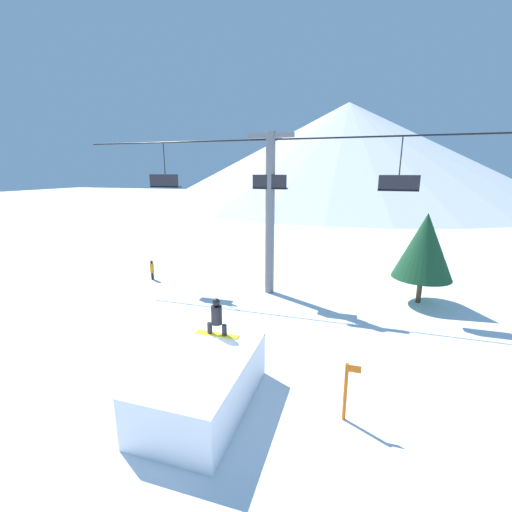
# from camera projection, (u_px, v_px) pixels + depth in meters

# --- Properties ---
(ground_plane) EXTENTS (220.00, 220.00, 0.00)m
(ground_plane) POSITION_uv_depth(u_px,v_px,m) (191.00, 403.00, 10.02)
(ground_plane) COLOR white
(mountain_ridge) EXTENTS (83.45, 83.45, 21.41)m
(mountain_ridge) POSITION_uv_depth(u_px,v_px,m) (346.00, 153.00, 77.86)
(mountain_ridge) COLOR silver
(mountain_ridge) RESTS_ON ground_plane
(snow_ramp) EXTENTS (2.49, 4.24, 1.47)m
(snow_ramp) POSITION_uv_depth(u_px,v_px,m) (203.00, 384.00, 9.73)
(snow_ramp) COLOR white
(snow_ramp) RESTS_ON ground_plane
(snowboarder) EXTENTS (1.46, 0.35, 1.26)m
(snowboarder) POSITION_uv_depth(u_px,v_px,m) (217.00, 317.00, 10.90)
(snowboarder) COLOR yellow
(snowboarder) RESTS_ON snow_ramp
(chairlift) EXTENTS (21.94, 0.49, 8.57)m
(chairlift) POSITION_uv_depth(u_px,v_px,m) (270.00, 203.00, 18.05)
(chairlift) COLOR slate
(chairlift) RESTS_ON ground_plane
(pine_tree_near) EXTENTS (2.88, 2.88, 4.64)m
(pine_tree_near) POSITION_uv_depth(u_px,v_px,m) (425.00, 246.00, 17.02)
(pine_tree_near) COLOR #4C3823
(pine_tree_near) RESTS_ON ground_plane
(trail_marker) EXTENTS (0.41, 0.10, 1.70)m
(trail_marker) POSITION_uv_depth(u_px,v_px,m) (346.00, 390.00, 9.15)
(trail_marker) COLOR orange
(trail_marker) RESTS_ON ground_plane
(distant_skier) EXTENTS (0.24, 0.24, 1.23)m
(distant_skier) POSITION_uv_depth(u_px,v_px,m) (152.00, 269.00, 21.31)
(distant_skier) COLOR black
(distant_skier) RESTS_ON ground_plane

